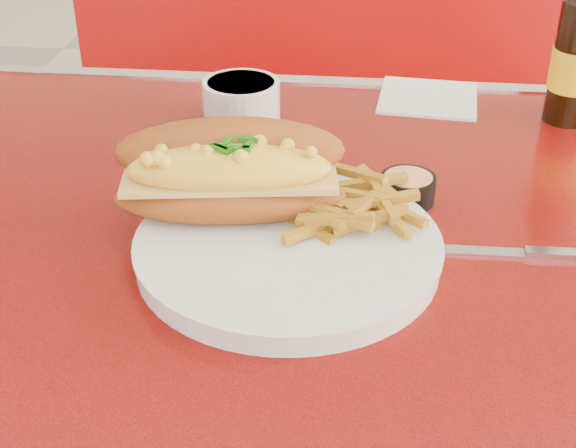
# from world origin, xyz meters

# --- Properties ---
(diner_table) EXTENTS (1.23, 0.83, 0.77)m
(diner_table) POSITION_xyz_m (0.00, 0.00, 0.61)
(diner_table) COLOR red
(diner_table) RESTS_ON ground
(booth_bench_far) EXTENTS (1.20, 0.51, 0.90)m
(booth_bench_far) POSITION_xyz_m (0.00, 0.81, 0.29)
(booth_bench_far) COLOR #990B0A
(booth_bench_far) RESTS_ON ground
(dinner_plate) EXTENTS (0.39, 0.39, 0.02)m
(dinner_plate) POSITION_xyz_m (-0.02, -0.08, 0.78)
(dinner_plate) COLOR silver
(dinner_plate) RESTS_ON diner_table
(mac_hoagie) EXTENTS (0.25, 0.15, 0.10)m
(mac_hoagie) POSITION_xyz_m (-0.08, -0.03, 0.84)
(mac_hoagie) COLOR #9C4D19
(mac_hoagie) RESTS_ON dinner_plate
(fries_pile) EXTENTS (0.16, 0.16, 0.04)m
(fries_pile) POSITION_xyz_m (0.03, -0.02, 0.81)
(fries_pile) COLOR gold
(fries_pile) RESTS_ON dinner_plate
(fork) EXTENTS (0.04, 0.16, 0.00)m
(fork) POSITION_xyz_m (0.02, 0.00, 0.79)
(fork) COLOR #B7B7BC
(fork) RESTS_ON dinner_plate
(gravy_ramekin) EXTENTS (0.12, 0.12, 0.06)m
(gravy_ramekin) POSITION_xyz_m (-0.11, 0.24, 0.80)
(gravy_ramekin) COLOR silver
(gravy_ramekin) RESTS_ON diner_table
(sauce_cup_left) EXTENTS (0.09, 0.09, 0.03)m
(sauce_cup_left) POSITION_xyz_m (-0.17, 0.13, 0.79)
(sauce_cup_left) COLOR black
(sauce_cup_left) RESTS_ON diner_table
(sauce_cup_right) EXTENTS (0.08, 0.08, 0.03)m
(sauce_cup_right) POSITION_xyz_m (0.10, 0.05, 0.79)
(sauce_cup_right) COLOR black
(sauce_cup_right) RESTS_ON diner_table
(knife) EXTENTS (0.20, 0.02, 0.01)m
(knife) POSITION_xyz_m (0.21, -0.05, 0.77)
(knife) COLOR #B7B7BC
(knife) RESTS_ON diner_table
(paper_napkin) EXTENTS (0.15, 0.15, 0.00)m
(paper_napkin) POSITION_xyz_m (0.14, 0.35, 0.77)
(paper_napkin) COLOR white
(paper_napkin) RESTS_ON diner_table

